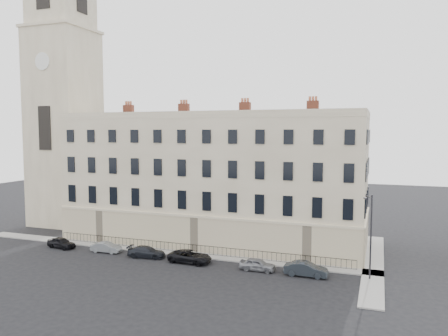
% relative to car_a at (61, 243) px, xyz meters
% --- Properties ---
extents(ground, '(160.00, 160.00, 0.00)m').
position_rel_car_a_xyz_m(ground, '(21.36, -2.43, -0.62)').
color(ground, black).
rests_on(ground, ground).
extents(terrace, '(36.22, 12.22, 17.00)m').
position_rel_car_a_xyz_m(terrace, '(15.39, 9.54, 6.88)').
color(terrace, '#BCAC8C').
rests_on(terrace, ground).
extents(church_tower, '(8.00, 8.13, 44.00)m').
position_rel_car_a_xyz_m(church_tower, '(-8.64, 11.56, 18.04)').
color(church_tower, '#BCAC8C').
rests_on(church_tower, ground).
extents(pavement_terrace, '(48.00, 2.00, 0.12)m').
position_rel_car_a_xyz_m(pavement_terrace, '(11.36, 2.57, -0.56)').
color(pavement_terrace, gray).
rests_on(pavement_terrace, ground).
extents(pavement_east_return, '(2.00, 24.00, 0.12)m').
position_rel_car_a_xyz_m(pavement_east_return, '(34.36, 5.57, -0.56)').
color(pavement_east_return, gray).
rests_on(pavement_east_return, ground).
extents(railings, '(35.00, 0.04, 0.96)m').
position_rel_car_a_xyz_m(railings, '(15.36, 2.97, -0.06)').
color(railings, black).
rests_on(railings, ground).
extents(car_a, '(3.80, 1.98, 1.23)m').
position_rel_car_a_xyz_m(car_a, '(0.00, 0.00, 0.00)').
color(car_a, black).
rests_on(car_a, ground).
extents(car_b, '(3.55, 1.41, 1.15)m').
position_rel_car_a_xyz_m(car_b, '(6.02, 0.20, -0.04)').
color(car_b, gray).
rests_on(car_b, ground).
extents(car_c, '(4.30, 2.18, 1.20)m').
position_rel_car_a_xyz_m(car_c, '(11.27, 0.00, -0.02)').
color(car_c, black).
rests_on(car_c, ground).
extents(car_d, '(4.66, 2.28, 1.27)m').
position_rel_car_a_xyz_m(car_d, '(16.44, -0.12, 0.02)').
color(car_d, black).
rests_on(car_d, ground).
extents(car_e, '(3.56, 1.45, 1.21)m').
position_rel_car_a_xyz_m(car_e, '(23.72, -0.26, -0.01)').
color(car_e, gray).
rests_on(car_e, ground).
extents(car_f, '(4.07, 1.43, 1.34)m').
position_rel_car_a_xyz_m(car_f, '(28.44, -0.30, 0.05)').
color(car_f, '#22282E').
rests_on(car_f, ground).
extents(streetlamp, '(0.79, 1.61, 7.86)m').
position_rel_car_a_xyz_m(streetlamp, '(34.06, 0.53, 3.74)').
color(streetlamp, '#29292D').
rests_on(streetlamp, ground).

